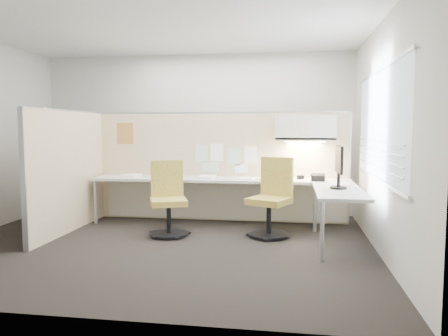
% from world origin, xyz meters
% --- Properties ---
extents(floor, '(5.50, 4.50, 0.01)m').
position_xyz_m(floor, '(0.00, 0.00, -0.01)').
color(floor, black).
rests_on(floor, ground).
extents(ceiling, '(5.50, 4.50, 0.01)m').
position_xyz_m(ceiling, '(0.00, 0.00, 2.80)').
color(ceiling, white).
rests_on(ceiling, wall_back).
extents(wall_back, '(5.50, 0.02, 2.80)m').
position_xyz_m(wall_back, '(0.00, 2.25, 1.40)').
color(wall_back, beige).
rests_on(wall_back, ground).
extents(wall_front, '(5.50, 0.02, 2.80)m').
position_xyz_m(wall_front, '(0.00, -2.25, 1.40)').
color(wall_front, beige).
rests_on(wall_front, ground).
extents(wall_right, '(0.02, 4.50, 2.80)m').
position_xyz_m(wall_right, '(2.75, 0.00, 1.40)').
color(wall_right, beige).
rests_on(wall_right, ground).
extents(window_pane, '(0.01, 2.80, 1.30)m').
position_xyz_m(window_pane, '(2.73, 0.00, 1.55)').
color(window_pane, '#9EABB7').
rests_on(window_pane, wall_right).
extents(partition_back, '(4.10, 0.06, 1.75)m').
position_xyz_m(partition_back, '(0.55, 1.60, 0.88)').
color(partition_back, beige).
rests_on(partition_back, floor).
extents(partition_left, '(0.06, 2.20, 1.75)m').
position_xyz_m(partition_left, '(-1.50, 0.50, 0.88)').
color(partition_left, beige).
rests_on(partition_left, floor).
extents(desk, '(4.00, 2.07, 0.73)m').
position_xyz_m(desk, '(0.93, 1.13, 0.60)').
color(desk, beige).
rests_on(desk, floor).
extents(overhead_bin, '(0.90, 0.36, 0.38)m').
position_xyz_m(overhead_bin, '(1.90, 1.39, 1.51)').
color(overhead_bin, beige).
rests_on(overhead_bin, partition_back).
extents(task_light_strip, '(0.60, 0.06, 0.02)m').
position_xyz_m(task_light_strip, '(1.90, 1.39, 1.30)').
color(task_light_strip, '#FFEABF').
rests_on(task_light_strip, overhead_bin).
extents(pinned_papers, '(1.01, 0.00, 0.47)m').
position_xyz_m(pinned_papers, '(0.63, 1.57, 1.03)').
color(pinned_papers, '#8CBF8C').
rests_on(pinned_papers, partition_back).
extents(poster, '(0.28, 0.00, 0.35)m').
position_xyz_m(poster, '(-1.05, 1.57, 1.42)').
color(poster, orange).
rests_on(poster, partition_back).
extents(chair_left, '(0.62, 0.64, 1.04)m').
position_xyz_m(chair_left, '(-0.02, 0.51, 0.48)').
color(chair_left, black).
rests_on(chair_left, floor).
extents(chair_right, '(0.67, 0.68, 1.08)m').
position_xyz_m(chair_right, '(1.43, 0.67, 0.51)').
color(chair_right, black).
rests_on(chair_right, floor).
extents(monitor, '(0.22, 0.52, 0.55)m').
position_xyz_m(monitor, '(2.30, 0.33, 1.05)').
color(monitor, black).
rests_on(monitor, desk).
extents(phone, '(0.22, 0.21, 0.12)m').
position_xyz_m(phone, '(2.09, 1.16, 0.78)').
color(phone, black).
rests_on(phone, desk).
extents(stapler, '(0.14, 0.05, 0.05)m').
position_xyz_m(stapler, '(1.65, 1.31, 0.76)').
color(stapler, black).
rests_on(stapler, desk).
extents(tape_dispenser, '(0.12, 0.10, 0.06)m').
position_xyz_m(tape_dispenser, '(1.84, 1.34, 0.76)').
color(tape_dispenser, black).
rests_on(tape_dispenser, desk).
extents(coat_hook, '(0.18, 0.46, 1.38)m').
position_xyz_m(coat_hook, '(-1.58, -0.16, 1.41)').
color(coat_hook, silver).
rests_on(coat_hook, partition_left).
extents(paper_stack_0, '(0.24, 0.31, 0.04)m').
position_xyz_m(paper_stack_0, '(-0.84, 1.27, 0.75)').
color(paper_stack_0, white).
rests_on(paper_stack_0, desk).
extents(paper_stack_1, '(0.30, 0.35, 0.02)m').
position_xyz_m(paper_stack_1, '(-0.40, 1.26, 0.74)').
color(paper_stack_1, white).
rests_on(paper_stack_1, desk).
extents(paper_stack_2, '(0.24, 0.31, 0.04)m').
position_xyz_m(paper_stack_2, '(0.40, 1.24, 0.75)').
color(paper_stack_2, white).
rests_on(paper_stack_2, desk).
extents(paper_stack_3, '(0.26, 0.33, 0.01)m').
position_xyz_m(paper_stack_3, '(1.02, 1.28, 0.74)').
color(paper_stack_3, white).
rests_on(paper_stack_3, desk).
extents(paper_stack_4, '(0.25, 0.31, 0.03)m').
position_xyz_m(paper_stack_4, '(1.36, 1.18, 0.75)').
color(paper_stack_4, white).
rests_on(paper_stack_4, desk).
extents(paper_stack_5, '(0.25, 0.31, 0.02)m').
position_xyz_m(paper_stack_5, '(2.36, 0.74, 0.74)').
color(paper_stack_5, white).
rests_on(paper_stack_5, desk).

